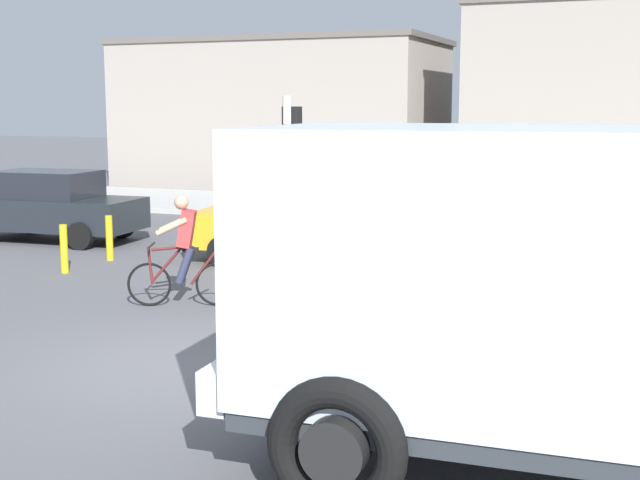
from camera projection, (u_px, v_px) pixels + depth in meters
ground_plane at (186, 366)px, 10.27m from camera, size 120.00×120.00×0.00m
sidewalk_far at (464, 214)px, 23.92m from camera, size 80.00×5.00×0.16m
truck_foreground at (573, 282)px, 6.94m from camera, size 5.53×3.04×2.90m
cyclist at (183, 251)px, 13.23m from camera, size 1.61×0.77×1.72m
traffic_light_pole at (289, 174)px, 12.67m from camera, size 0.24×0.43×3.20m
car_red_near at (51, 205)px, 19.57m from camera, size 4.11×2.09×1.60m
car_far_side at (300, 221)px, 16.93m from camera, size 4.17×2.23×1.60m
pedestrian_near_kerb at (587, 214)px, 17.79m from camera, size 0.34×0.22×1.62m
bollard_near at (64, 249)px, 15.91m from camera, size 0.14×0.14×0.90m
bollard_far at (109, 238)px, 17.19m from camera, size 0.14×0.14×0.90m
building_corner_left at (282, 113)px, 33.24m from camera, size 12.01×6.33×5.49m
building_mid_block at (605, 101)px, 29.14m from camera, size 8.37×7.90×6.35m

